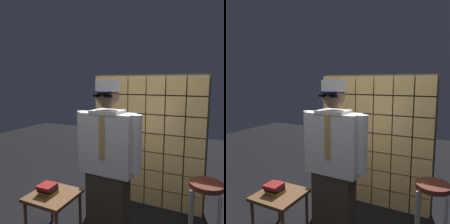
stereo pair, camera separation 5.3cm
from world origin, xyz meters
TOP-DOWN VIEW (x-y plane):
  - glass_block_wall at (0.00, 1.45)m, footprint 1.67×0.10m
  - standing_person at (-0.07, 0.33)m, footprint 0.73×0.31m
  - bar_stool at (0.87, 0.69)m, footprint 0.34×0.34m
  - side_table at (-0.74, 0.25)m, footprint 0.52×0.52m
  - book_stack at (-0.79, 0.23)m, footprint 0.21×0.19m

SIDE VIEW (x-z plane):
  - side_table at x=-0.74m, z-range 0.19..0.73m
  - book_stack at x=-0.79m, z-range 0.53..0.65m
  - bar_stool at x=0.87m, z-range 0.20..1.00m
  - glass_block_wall at x=0.00m, z-range -0.02..1.92m
  - standing_person at x=-0.07m, z-range 0.04..1.88m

